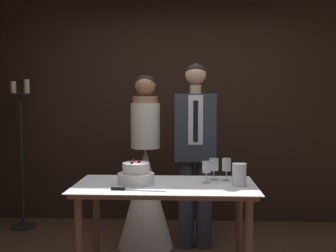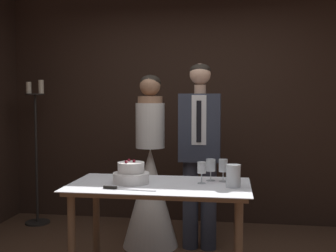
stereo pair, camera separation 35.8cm
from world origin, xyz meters
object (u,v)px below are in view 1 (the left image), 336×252
(cake_knife, at_px, (128,189))
(candle_stand, at_px, (22,158))
(tiered_cake, at_px, (136,175))
(groom, at_px, (195,147))
(cake_table, at_px, (165,197))
(wine_glass_near, at_px, (214,166))
(wine_glass_middle, at_px, (206,168))
(hurricane_candle, at_px, (239,175))
(wine_glass_far, at_px, (226,166))
(bride, at_px, (146,184))

(cake_knife, relative_size, candle_stand, 0.24)
(tiered_cake, height_order, cake_knife, tiered_cake)
(cake_knife, relative_size, groom, 0.22)
(cake_table, xyz_separation_m, tiered_cake, (-0.22, 0.01, 0.17))
(wine_glass_near, xyz_separation_m, wine_glass_middle, (-0.06, -0.12, -0.00))
(wine_glass_middle, bearing_deg, wine_glass_near, 61.46)
(hurricane_candle, distance_m, groom, 0.96)
(hurricane_candle, bearing_deg, groom, 109.25)
(candle_stand, bearing_deg, wine_glass_far, -29.93)
(wine_glass_near, bearing_deg, cake_knife, -146.55)
(wine_glass_far, height_order, hurricane_candle, wine_glass_far)
(cake_knife, distance_m, groom, 1.21)
(hurricane_candle, distance_m, bride, 1.23)
(wine_glass_far, bearing_deg, wine_glass_middle, -150.14)
(wine_glass_far, relative_size, hurricane_candle, 1.06)
(tiered_cake, bearing_deg, bride, 91.17)
(wine_glass_near, xyz_separation_m, bride, (-0.62, 0.68, -0.30))
(groom, bearing_deg, candle_stand, 164.37)
(wine_glass_near, bearing_deg, candle_stand, 149.38)
(bride, bearing_deg, tiered_cake, -88.83)
(bride, height_order, candle_stand, bride)
(cake_knife, xyz_separation_m, groom, (0.49, 1.10, 0.18))
(hurricane_candle, bearing_deg, wine_glass_near, 128.93)
(tiered_cake, xyz_separation_m, candle_stand, (-1.45, 1.40, -0.08))
(tiered_cake, bearing_deg, wine_glass_near, 16.74)
(tiered_cake, xyz_separation_m, wine_glass_far, (0.70, 0.16, 0.05))
(hurricane_candle, distance_m, candle_stand, 2.65)
(tiered_cake, distance_m, wine_glass_middle, 0.54)
(wine_glass_near, bearing_deg, cake_table, -153.32)
(cake_table, xyz_separation_m, candle_stand, (-1.68, 1.41, 0.09))
(bride, bearing_deg, candle_stand, 159.55)
(wine_glass_near, relative_size, groom, 0.10)
(tiered_cake, height_order, hurricane_candle, tiered_cake)
(cake_knife, distance_m, candle_stand, 2.17)
(wine_glass_middle, relative_size, hurricane_candle, 0.99)
(wine_glass_middle, height_order, wine_glass_far, wine_glass_far)
(wine_glass_far, distance_m, hurricane_candle, 0.21)
(cake_table, bearing_deg, tiered_cake, 177.61)
(tiered_cake, distance_m, bride, 0.90)
(tiered_cake, relative_size, hurricane_candle, 1.66)
(cake_table, height_order, wine_glass_far, wine_glass_far)
(cake_knife, height_order, wine_glass_near, wine_glass_near)
(cake_table, distance_m, groom, 0.95)
(bride, relative_size, groom, 0.94)
(bride, bearing_deg, groom, -0.06)
(wine_glass_near, bearing_deg, groom, 101.45)
(cake_knife, bearing_deg, tiered_cake, 88.00)
(cake_knife, bearing_deg, cake_table, 47.25)
(cake_knife, bearing_deg, groom, 71.15)
(wine_glass_far, height_order, candle_stand, candle_stand)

